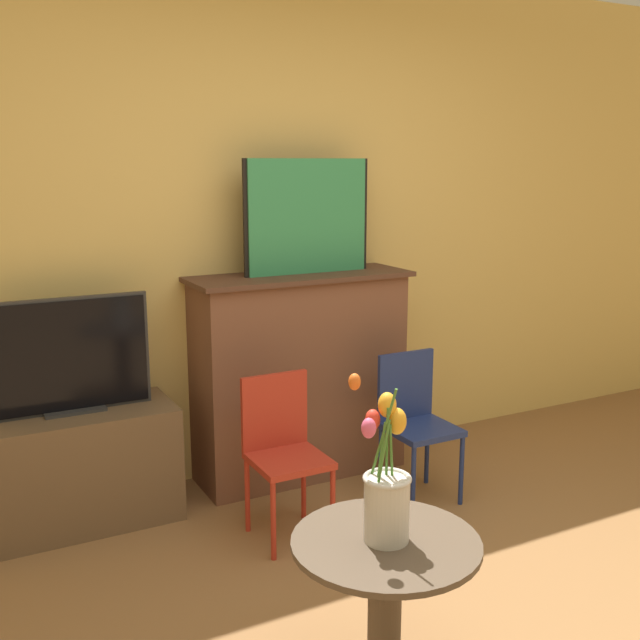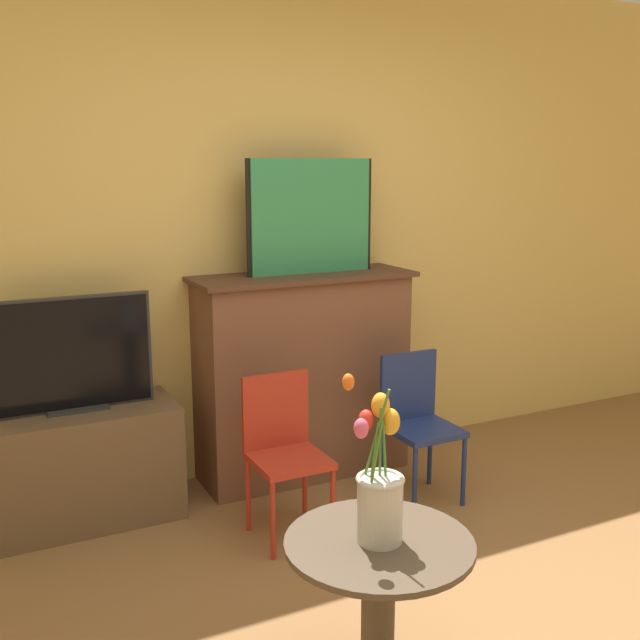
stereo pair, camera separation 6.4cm
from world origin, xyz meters
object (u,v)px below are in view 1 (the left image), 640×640
chair_blue (415,416)px  tv_monitor (71,357)px  painting (308,217)px  chair_red (283,445)px  vase_tulips (386,490)px

chair_blue → tv_monitor: bearing=162.6°
painting → chair_red: size_ratio=0.97×
tv_monitor → painting: bearing=2.0°
painting → vase_tulips: (-0.63, -1.75, -0.68)m
vase_tulips → painting: bearing=70.2°
tv_monitor → chair_blue: (1.57, -0.49, -0.39)m
tv_monitor → chair_blue: bearing=-17.4°
chair_blue → vase_tulips: size_ratio=1.48×
painting → vase_tulips: 1.98m
tv_monitor → chair_blue: tv_monitor is taller
painting → tv_monitor: size_ratio=1.00×
tv_monitor → chair_red: bearing=-33.8°
tv_monitor → chair_red: 1.05m
chair_red → chair_blue: size_ratio=1.00×
chair_red → painting: bearing=53.9°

